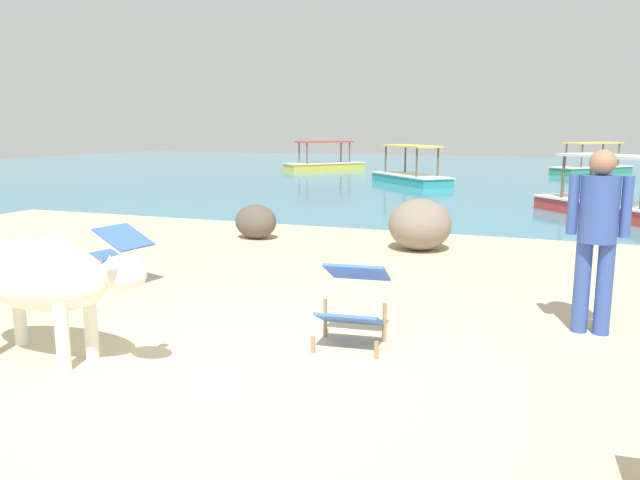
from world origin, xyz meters
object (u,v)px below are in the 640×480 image
Objects in this scene: deck_chair_near at (354,297)px; cow at (40,276)px; deck_chair_far at (115,251)px; person_standing at (598,228)px; boat_yellow at (324,164)px; boat_teal at (410,176)px; boat_red at (613,204)px; boat_green at (592,167)px.

cow is at bearing -66.28° from deck_chair_near.
person_standing reaches higher than deck_chair_far.
boat_yellow is 1.00× the size of boat_teal.
cow is at bearing 115.33° from boat_red.
deck_chair_far is at bearing 118.73° from cow.
boat_yellow is at bearing -67.46° from deck_chair_far.
boat_yellow is 11.22m from boat_green.
boat_teal is (0.20, 14.71, -0.13)m from deck_chair_far.
boat_yellow reaches higher than deck_chair_near.
boat_teal is (-5.69, 6.36, 0.00)m from boat_red.
deck_chair_far is 0.24× the size of boat_green.
person_standing is (4.05, 2.20, 0.28)m from cow.
boat_teal reaches higher than cow.
boat_green is (5.04, 24.06, -0.41)m from cow.
boat_green is (0.99, 21.86, -0.70)m from person_standing.
boat_red is (5.89, 8.35, -0.13)m from deck_chair_far.
boat_green is 1.00× the size of boat_teal.
deck_chair_near is 0.23× the size of boat_yellow.
person_standing is 0.46× the size of boat_red.
cow reaches higher than deck_chair_far.
person_standing reaches higher than boat_teal.
boat_red is (2.68, 9.28, -0.13)m from deck_chair_near.
deck_chair_far is (-3.21, 0.93, 0.00)m from deck_chair_near.
boat_red is at bearing 178.10° from person_standing.
boat_green is (6.11, 21.89, -0.13)m from deck_chair_far.
person_standing is 22.90m from boat_yellow.
boat_red is at bearing -138.97° from boat_green.
boat_teal is (5.24, -5.84, 0.00)m from boat_yellow.
boat_green is at bearing -96.82° from deck_chair_far.
cow is 24.59m from boat_green.
cow is 0.50× the size of boat_yellow.
boat_yellow is at bearing -165.33° from deck_chair_near.
deck_chair_near is at bearing -145.30° from boat_green.
deck_chair_far is (-1.06, 2.17, -0.28)m from cow.
cow is 0.50× the size of boat_red.
boat_green and boat_teal have the same top height.
boat_green is at bearing 137.96° from boat_yellow.
deck_chair_far is at bearing -112.42° from deck_chair_near.
person_standing reaches higher than boat_yellow.
boat_yellow is at bearing 1.87° from boat_red.
boat_yellow and boat_green have the same top height.
boat_yellow is at bearing 138.81° from boat_green.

